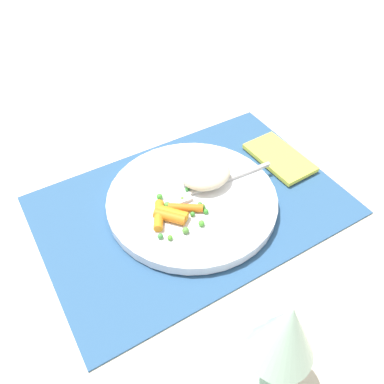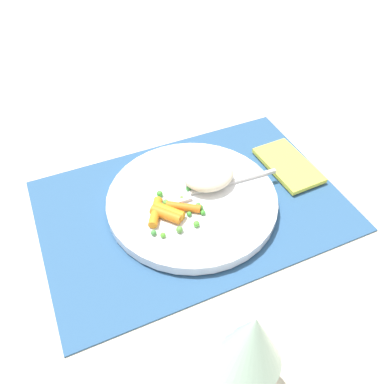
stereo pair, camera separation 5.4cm
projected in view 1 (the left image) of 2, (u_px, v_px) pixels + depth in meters
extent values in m
plane|color=beige|center=(192.00, 206.00, 0.64)|extent=(2.40, 2.40, 0.00)
cube|color=#2D5684|center=(192.00, 205.00, 0.64)|extent=(0.47, 0.32, 0.01)
cylinder|color=white|center=(192.00, 200.00, 0.63)|extent=(0.27, 0.27, 0.02)
ellipsoid|color=beige|center=(205.00, 173.00, 0.64)|extent=(0.08, 0.07, 0.03)
cylinder|color=orange|center=(159.00, 215.00, 0.59)|extent=(0.04, 0.05, 0.01)
cylinder|color=orange|center=(170.00, 217.00, 0.59)|extent=(0.04, 0.05, 0.02)
cylinder|color=orange|center=(173.00, 213.00, 0.59)|extent=(0.04, 0.04, 0.01)
cylinder|color=orange|center=(186.00, 208.00, 0.60)|extent=(0.05, 0.04, 0.01)
sphere|color=#54B12F|center=(170.00, 238.00, 0.56)|extent=(0.01, 0.01, 0.01)
sphere|color=#429243|center=(160.00, 236.00, 0.56)|extent=(0.01, 0.01, 0.01)
sphere|color=green|center=(160.00, 197.00, 0.62)|extent=(0.01, 0.01, 0.01)
sphere|color=green|center=(158.00, 217.00, 0.59)|extent=(0.01, 0.01, 0.01)
sphere|color=green|center=(206.00, 211.00, 0.60)|extent=(0.01, 0.01, 0.01)
sphere|color=#419244|center=(158.00, 203.00, 0.61)|extent=(0.01, 0.01, 0.01)
sphere|color=#52B437|center=(202.00, 223.00, 0.58)|extent=(0.01, 0.01, 0.01)
sphere|color=#58993D|center=(186.00, 230.00, 0.57)|extent=(0.01, 0.01, 0.01)
sphere|color=#5B952F|center=(182.00, 198.00, 0.62)|extent=(0.01, 0.01, 0.01)
sphere|color=#519642|center=(199.00, 204.00, 0.61)|extent=(0.01, 0.01, 0.01)
sphere|color=green|center=(193.00, 214.00, 0.59)|extent=(0.01, 0.01, 0.01)
sphere|color=#50AE41|center=(167.00, 205.00, 0.61)|extent=(0.01, 0.01, 0.01)
sphere|color=#4E8E33|center=(204.00, 206.00, 0.60)|extent=(0.01, 0.01, 0.01)
sphere|color=green|center=(188.00, 189.00, 0.63)|extent=(0.01, 0.01, 0.01)
cube|color=silver|center=(178.00, 201.00, 0.61)|extent=(0.05, 0.02, 0.01)
cube|color=silver|center=(232.00, 180.00, 0.65)|extent=(0.15, 0.01, 0.01)
cylinder|color=#B2E0CC|center=(269.00, 376.00, 0.45)|extent=(0.06, 0.06, 0.00)
cylinder|color=#B2E0CC|center=(274.00, 363.00, 0.43)|extent=(0.01, 0.01, 0.07)
cone|color=#B2E0CC|center=(286.00, 331.00, 0.37)|extent=(0.07, 0.07, 0.09)
cube|color=#EAE54C|center=(279.00, 157.00, 0.71)|extent=(0.08, 0.13, 0.01)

